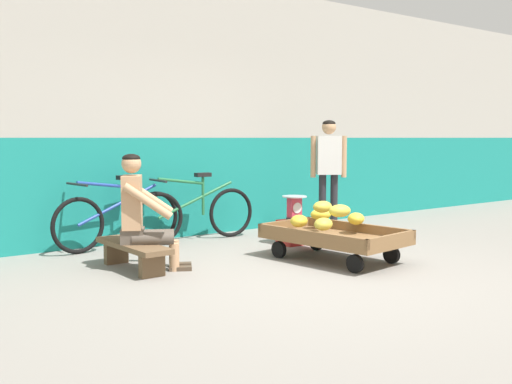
# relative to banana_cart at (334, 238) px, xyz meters

# --- Properties ---
(ground_plane) EXTENTS (80.00, 80.00, 0.00)m
(ground_plane) POSITION_rel_banana_cart_xyz_m (-0.59, -0.58, -0.24)
(ground_plane) COLOR gray
(back_wall) EXTENTS (16.00, 0.30, 3.36)m
(back_wall) POSITION_rel_banana_cart_xyz_m (-0.59, 2.42, 1.44)
(back_wall) COLOR #19847A
(back_wall) RESTS_ON ground
(banana_cart) EXTENTS (1.02, 1.54, 0.36)m
(banana_cart) POSITION_rel_banana_cart_xyz_m (0.00, 0.00, 0.00)
(banana_cart) COLOR brown
(banana_cart) RESTS_ON ground
(banana_pile) EXTENTS (0.91, 0.85, 0.25)m
(banana_pile) POSITION_rel_banana_cart_xyz_m (-0.01, 0.11, 0.23)
(banana_pile) COLOR gold
(banana_pile) RESTS_ON banana_cart
(low_bench) EXTENTS (0.33, 1.11, 0.27)m
(low_bench) POSITION_rel_banana_cart_xyz_m (-1.90, 0.85, -0.04)
(low_bench) COLOR brown
(low_bench) RESTS_ON ground
(vendor_seated) EXTENTS (0.74, 0.64, 1.14)m
(vendor_seated) POSITION_rel_banana_cart_xyz_m (-1.82, 0.81, 0.33)
(vendor_seated) COLOR tan
(vendor_seated) RESTS_ON ground
(plastic_crate) EXTENTS (0.36, 0.28, 0.30)m
(plastic_crate) POSITION_rel_banana_cart_xyz_m (0.29, 0.99, -0.09)
(plastic_crate) COLOR red
(plastic_crate) RESTS_ON ground
(weighing_scale) EXTENTS (0.30, 0.30, 0.29)m
(weighing_scale) POSITION_rel_banana_cart_xyz_m (0.29, 0.99, 0.21)
(weighing_scale) COLOR #28282D
(weighing_scale) RESTS_ON plastic_crate
(bicycle_near_left) EXTENTS (1.66, 0.48, 0.86)m
(bicycle_near_left) POSITION_rel_banana_cart_xyz_m (-1.54, 2.02, 0.11)
(bicycle_near_left) COLOR black
(bicycle_near_left) RESTS_ON ground
(bicycle_far_left) EXTENTS (1.66, 0.48, 0.86)m
(bicycle_far_left) POSITION_rel_banana_cart_xyz_m (-0.54, 1.93, 0.11)
(bicycle_far_left) COLOR black
(bicycle_far_left) RESTS_ON ground
(customer_adult) EXTENTS (0.42, 0.34, 1.53)m
(customer_adult) POSITION_rel_banana_cart_xyz_m (1.22, 1.38, 0.71)
(customer_adult) COLOR #232328
(customer_adult) RESTS_ON ground
(shopping_bag) EXTENTS (0.18, 0.12, 0.24)m
(shopping_bag) POSITION_rel_banana_cart_xyz_m (0.59, 0.47, -0.12)
(shopping_bag) COLOR #3370B7
(shopping_bag) RESTS_ON ground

